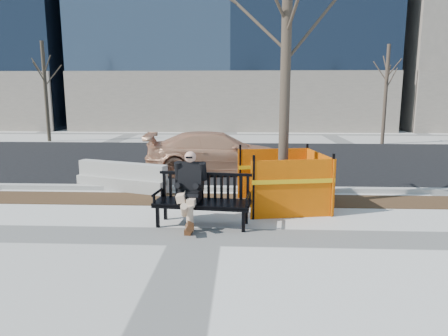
% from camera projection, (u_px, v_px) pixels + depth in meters
% --- Properties ---
extents(ground, '(120.00, 120.00, 0.00)m').
position_uv_depth(ground, '(196.00, 236.00, 7.49)').
color(ground, beige).
rests_on(ground, ground).
extents(mulch_strip, '(40.00, 1.20, 0.02)m').
position_uv_depth(mulch_strip, '(208.00, 200.00, 10.05)').
color(mulch_strip, '#47301C').
rests_on(mulch_strip, ground).
extents(asphalt_street, '(60.00, 10.40, 0.01)m').
position_uv_depth(asphalt_street, '(221.00, 159.00, 16.14)').
color(asphalt_street, black).
rests_on(asphalt_street, ground).
extents(curb, '(60.00, 0.25, 0.12)m').
position_uv_depth(curb, '(211.00, 189.00, 10.97)').
color(curb, '#9E9B93').
rests_on(curb, ground).
extents(bench, '(2.02, 0.92, 1.04)m').
position_uv_depth(bench, '(203.00, 225.00, 8.13)').
color(bench, black).
rests_on(bench, ground).
extents(seated_man, '(0.74, 1.11, 1.47)m').
position_uv_depth(seated_man, '(190.00, 224.00, 8.22)').
color(seated_man, black).
rests_on(seated_man, ground).
extents(tree_fence, '(3.14, 3.14, 6.80)m').
position_uv_depth(tree_fence, '(282.00, 207.00, 9.45)').
color(tree_fence, '#FF6200').
rests_on(tree_fence, ground).
extents(sedan, '(4.82, 2.33, 1.35)m').
position_uv_depth(sedan, '(217.00, 173.00, 13.45)').
color(sedan, tan).
rests_on(sedan, ground).
extents(jersey_barrier_left, '(2.69, 1.38, 0.76)m').
position_uv_depth(jersey_barrier_left, '(123.00, 190.00, 11.08)').
color(jersey_barrier_left, '#A2A097').
rests_on(jersey_barrier_left, ground).
extents(far_tree_left, '(2.61, 2.61, 5.68)m').
position_uv_depth(far_tree_left, '(50.00, 141.00, 22.09)').
color(far_tree_left, '#443A2C').
rests_on(far_tree_left, ground).
extents(far_tree_right, '(2.28, 2.28, 5.37)m').
position_uv_depth(far_tree_right, '(382.00, 144.00, 20.95)').
color(far_tree_right, '#4B3C30').
rests_on(far_tree_right, ground).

